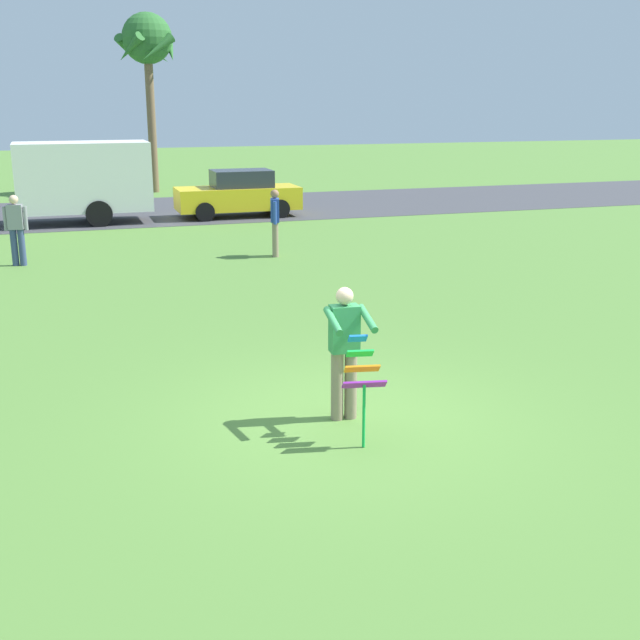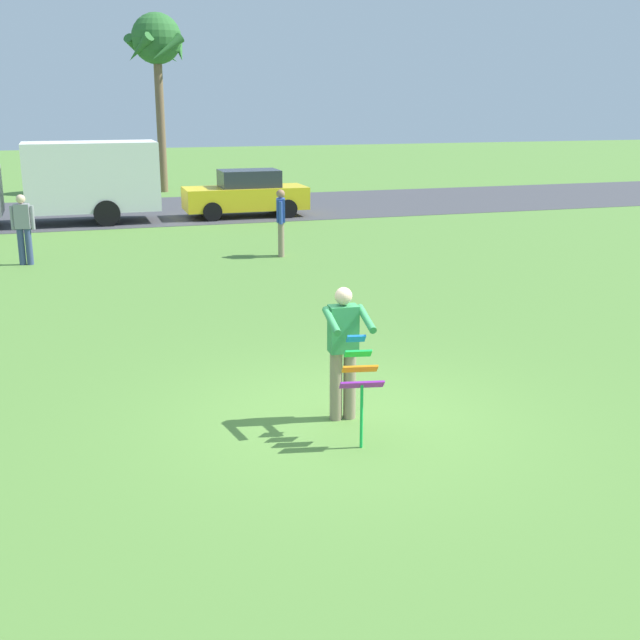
{
  "view_description": "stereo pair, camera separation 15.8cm",
  "coord_description": "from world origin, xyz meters",
  "px_view_note": "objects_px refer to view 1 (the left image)",
  "views": [
    {
      "loc": [
        -3.28,
        -9.15,
        3.98
      ],
      "look_at": [
        -0.04,
        0.97,
        1.05
      ],
      "focal_mm": 45.28,
      "sensor_mm": 36.0,
      "label": 1
    },
    {
      "loc": [
        -3.13,
        -9.2,
        3.98
      ],
      "look_at": [
        -0.04,
        0.97,
        1.05
      ],
      "focal_mm": 45.28,
      "sensor_mm": 36.0,
      "label": 2
    }
  ],
  "objects_px": {
    "person_walker_far": "(275,221)",
    "person_kite_flyer": "(345,348)",
    "person_walker_near": "(16,228)",
    "parked_truck_grey_van": "(57,181)",
    "parked_car_yellow": "(239,194)",
    "palm_tree_right_near": "(147,45)",
    "kite_held": "(362,373)"
  },
  "relations": [
    {
      "from": "person_kite_flyer",
      "to": "person_walker_near",
      "type": "xyz_separation_m",
      "value": [
        -4.34,
        11.73,
        -0.02
      ]
    },
    {
      "from": "parked_truck_grey_van",
      "to": "person_walker_far",
      "type": "distance_m",
      "value": 9.17
    },
    {
      "from": "parked_truck_grey_van",
      "to": "parked_car_yellow",
      "type": "xyz_separation_m",
      "value": [
        5.94,
        0.0,
        -0.64
      ]
    },
    {
      "from": "parked_truck_grey_van",
      "to": "person_walker_near",
      "type": "xyz_separation_m",
      "value": [
        -1.01,
        -6.71,
        -0.48
      ]
    },
    {
      "from": "parked_truck_grey_van",
      "to": "person_walker_far",
      "type": "relative_size",
      "value": 3.89
    },
    {
      "from": "parked_car_yellow",
      "to": "person_kite_flyer",
      "type": "bearing_deg",
      "value": -98.07
    },
    {
      "from": "kite_held",
      "to": "parked_car_yellow",
      "type": "bearing_deg",
      "value": 82.1
    },
    {
      "from": "kite_held",
      "to": "palm_tree_right_near",
      "type": "bearing_deg",
      "value": 88.42
    },
    {
      "from": "person_walker_far",
      "to": "person_kite_flyer",
      "type": "bearing_deg",
      "value": -100.17
    },
    {
      "from": "palm_tree_right_near",
      "to": "person_walker_far",
      "type": "distance_m",
      "value": 16.93
    },
    {
      "from": "person_walker_near",
      "to": "person_walker_far",
      "type": "xyz_separation_m",
      "value": [
        6.31,
        -0.76,
        0.0
      ]
    },
    {
      "from": "kite_held",
      "to": "palm_tree_right_near",
      "type": "height_order",
      "value": "palm_tree_right_near"
    },
    {
      "from": "palm_tree_right_near",
      "to": "person_walker_far",
      "type": "bearing_deg",
      "value": -85.57
    },
    {
      "from": "kite_held",
      "to": "parked_car_yellow",
      "type": "height_order",
      "value": "parked_car_yellow"
    },
    {
      "from": "kite_held",
      "to": "person_walker_far",
      "type": "xyz_separation_m",
      "value": [
        2.01,
        11.7,
        0.07
      ]
    },
    {
      "from": "kite_held",
      "to": "person_walker_near",
      "type": "xyz_separation_m",
      "value": [
        -4.3,
        12.46,
        0.07
      ]
    },
    {
      "from": "person_kite_flyer",
      "to": "parked_truck_grey_van",
      "type": "relative_size",
      "value": 0.26
    },
    {
      "from": "person_kite_flyer",
      "to": "palm_tree_right_near",
      "type": "height_order",
      "value": "palm_tree_right_near"
    },
    {
      "from": "palm_tree_right_near",
      "to": "person_walker_far",
      "type": "height_order",
      "value": "palm_tree_right_near"
    },
    {
      "from": "person_walker_near",
      "to": "person_walker_far",
      "type": "height_order",
      "value": "same"
    },
    {
      "from": "person_kite_flyer",
      "to": "kite_held",
      "type": "distance_m",
      "value": 0.74
    },
    {
      "from": "person_kite_flyer",
      "to": "palm_tree_right_near",
      "type": "bearing_deg",
      "value": 88.47
    },
    {
      "from": "person_walker_far",
      "to": "palm_tree_right_near",
      "type": "bearing_deg",
      "value": 94.43
    },
    {
      "from": "parked_car_yellow",
      "to": "person_walker_near",
      "type": "bearing_deg",
      "value": -136.04
    },
    {
      "from": "person_walker_far",
      "to": "kite_held",
      "type": "bearing_deg",
      "value": -99.75
    },
    {
      "from": "kite_held",
      "to": "palm_tree_right_near",
      "type": "relative_size",
      "value": 0.17
    },
    {
      "from": "parked_truck_grey_van",
      "to": "parked_car_yellow",
      "type": "bearing_deg",
      "value": 0.0
    },
    {
      "from": "person_kite_flyer",
      "to": "parked_truck_grey_van",
      "type": "height_order",
      "value": "parked_truck_grey_van"
    },
    {
      "from": "parked_car_yellow",
      "to": "palm_tree_right_near",
      "type": "relative_size",
      "value": 0.56
    },
    {
      "from": "person_kite_flyer",
      "to": "palm_tree_right_near",
      "type": "distance_m",
      "value": 27.54
    },
    {
      "from": "kite_held",
      "to": "parked_car_yellow",
      "type": "xyz_separation_m",
      "value": [
        2.66,
        19.17,
        -0.09
      ]
    },
    {
      "from": "parked_truck_grey_van",
      "to": "person_walker_near",
      "type": "height_order",
      "value": "parked_truck_grey_van"
    }
  ]
}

